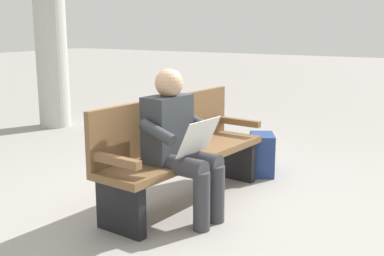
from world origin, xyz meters
The scene contains 5 objects.
ground_plane centered at (0.00, 0.00, 0.00)m, with size 40.00×40.00×0.00m, color gray.
bench_near centered at (-0.01, -0.07, 0.46)m, with size 1.84×0.66×0.90m.
person_seated centered at (0.32, 0.13, 0.63)m, with size 0.60×0.60×1.18m.
backpack centered at (-1.06, 0.25, 0.21)m, with size 0.41×0.37×0.42m.
support_pillar centered at (-1.75, -3.37, 1.57)m, with size 0.46×0.46×3.14m, color #B2AFA8.
Camera 1 is at (3.42, 2.08, 1.51)m, focal length 45.59 mm.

